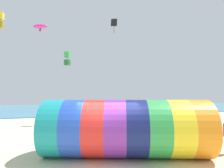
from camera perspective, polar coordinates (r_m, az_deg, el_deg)
ground_plane at (r=9.27m, az=-1.66°, el=-20.89°), size 120.00×120.00×0.00m
sea at (r=47.31m, az=-15.24°, el=-6.65°), size 120.00×40.00×0.10m
giant_inflatable_tube at (r=9.40m, az=4.07°, el=-12.49°), size 7.91×5.03×2.60m
kite_green_box at (r=20.38m, az=-12.64°, el=7.11°), size 0.68×0.68×1.40m
kite_black_diamond at (r=17.92m, az=0.58°, el=17.10°), size 0.58×0.46×1.27m
kite_magenta_parafoil at (r=22.53m, az=-19.81°, el=15.23°), size 1.60×1.11×0.79m
kite_yellow_box at (r=19.38m, az=-29.28°, el=15.63°), size 0.51×0.51×1.32m
bystander_near_water at (r=16.90m, az=12.28°, el=-9.82°), size 0.42×0.34×1.72m
bystander_mid_beach at (r=16.22m, az=-14.82°, el=-10.37°), size 0.41×0.40×1.58m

